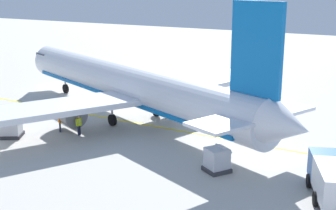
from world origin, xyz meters
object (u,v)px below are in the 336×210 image
cargo_container_far (11,127)px  crew_loader_left (79,124)px  airliner_foreground (129,85)px  service_truck_baggage (333,179)px  cargo_container_near (217,160)px  crew_marshaller (60,121)px

cargo_container_far → crew_loader_left: bearing=-55.3°
airliner_foreground → crew_loader_left: bearing=172.7°
service_truck_baggage → airliner_foreground: bearing=68.5°
cargo_container_far → crew_loader_left: (3.32, -4.79, 0.17)m
cargo_container_near → crew_loader_left: cargo_container_near is taller
service_truck_baggage → crew_loader_left: (1.75, 21.93, -0.37)m
service_truck_baggage → crew_loader_left: size_ratio=3.53×
airliner_foreground → crew_marshaller: size_ratio=22.45×
cargo_container_near → crew_marshaller: size_ratio=1.25×
service_truck_baggage → cargo_container_far: (-1.57, 26.72, -0.55)m
service_truck_baggage → crew_marshaller: service_truck_baggage is taller
airliner_foreground → crew_marshaller: (-6.69, 2.99, -2.33)m
service_truck_baggage → cargo_container_near: size_ratio=2.84×
airliner_foreground → cargo_container_far: bearing=150.3°
service_truck_baggage → crew_loader_left: 22.00m
crew_marshaller → service_truck_baggage: bearing=-93.9°
service_truck_baggage → crew_marshaller: bearing=86.1°
airliner_foreground → service_truck_baggage: 22.75m
cargo_container_far → crew_marshaller: bearing=-39.6°
service_truck_baggage → cargo_container_near: 8.05m
crew_marshaller → crew_loader_left: bearing=-86.8°
cargo_container_far → crew_marshaller: 4.15m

